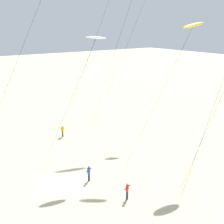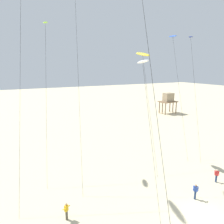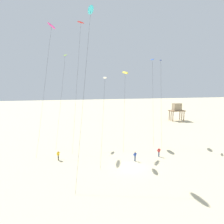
{
  "view_description": "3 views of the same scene",
  "coord_description": "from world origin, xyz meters",
  "px_view_note": "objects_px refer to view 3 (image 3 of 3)",
  "views": [
    {
      "loc": [
        24.76,
        -10.98,
        15.4
      ],
      "look_at": [
        -1.48,
        7.36,
        5.78
      ],
      "focal_mm": 46.78,
      "sensor_mm": 36.0,
      "label": 1
    },
    {
      "loc": [
        -15.04,
        -10.88,
        13.53
      ],
      "look_at": [
        -2.93,
        12.69,
        7.79
      ],
      "focal_mm": 33.34,
      "sensor_mm": 36.0,
      "label": 2
    },
    {
      "loc": [
        -9.48,
        -30.34,
        13.34
      ],
      "look_at": [
        -1.36,
        7.53,
        7.8
      ],
      "focal_mm": 33.87,
      "sensor_mm": 36.0,
      "label": 3
    }
  ],
  "objects_px": {
    "kite_flyer_middle": "(159,152)",
    "kite_yellow": "(125,73)",
    "kite_cyan": "(91,11)",
    "kite_red": "(81,24)",
    "kite_navy": "(161,63)",
    "kite_flyer_nearest": "(58,155)",
    "kite_lime": "(65,57)",
    "stilt_house": "(177,108)",
    "kite_magenta": "(51,27)",
    "kite_blue": "(152,60)",
    "kite_flyer_furthest": "(135,156)",
    "kite_white": "(105,79)"
  },
  "relations": [
    {
      "from": "kite_blue",
      "to": "kite_cyan",
      "type": "bearing_deg",
      "value": -142.88
    },
    {
      "from": "kite_blue",
      "to": "kite_flyer_nearest",
      "type": "relative_size",
      "value": 11.23
    },
    {
      "from": "kite_lime",
      "to": "kite_flyer_nearest",
      "type": "xyz_separation_m",
      "value": [
        -1.63,
        -13.29,
        -17.87
      ]
    },
    {
      "from": "kite_red",
      "to": "kite_blue",
      "type": "relative_size",
      "value": 1.39
    },
    {
      "from": "kite_magenta",
      "to": "stilt_house",
      "type": "height_order",
      "value": "kite_magenta"
    },
    {
      "from": "kite_yellow",
      "to": "kite_white",
      "type": "bearing_deg",
      "value": -125.16
    },
    {
      "from": "kite_cyan",
      "to": "kite_navy",
      "type": "bearing_deg",
      "value": 27.62
    },
    {
      "from": "kite_flyer_nearest",
      "to": "kite_cyan",
      "type": "bearing_deg",
      "value": -10.29
    },
    {
      "from": "kite_flyer_furthest",
      "to": "stilt_house",
      "type": "distance_m",
      "value": 42.41
    },
    {
      "from": "kite_lime",
      "to": "stilt_house",
      "type": "bearing_deg",
      "value": 24.36
    },
    {
      "from": "kite_flyer_nearest",
      "to": "stilt_house",
      "type": "relative_size",
      "value": 0.28
    },
    {
      "from": "kite_navy",
      "to": "kite_flyer_nearest",
      "type": "xyz_separation_m",
      "value": [
        -21.75,
        -7.32,
        -16.48
      ]
    },
    {
      "from": "kite_cyan",
      "to": "kite_red",
      "type": "bearing_deg",
      "value": 93.5
    },
    {
      "from": "kite_blue",
      "to": "stilt_house",
      "type": "bearing_deg",
      "value": 47.91
    },
    {
      "from": "kite_cyan",
      "to": "kite_white",
      "type": "bearing_deg",
      "value": 33.46
    },
    {
      "from": "kite_cyan",
      "to": "kite_flyer_middle",
      "type": "bearing_deg",
      "value": -4.64
    },
    {
      "from": "kite_white",
      "to": "kite_flyer_furthest",
      "type": "xyz_separation_m",
      "value": [
        4.43,
        -3.81,
        -13.01
      ]
    },
    {
      "from": "kite_flyer_middle",
      "to": "kite_cyan",
      "type": "bearing_deg",
      "value": 175.36
    },
    {
      "from": "kite_red",
      "to": "kite_flyer_furthest",
      "type": "bearing_deg",
      "value": -61.4
    },
    {
      "from": "kite_yellow",
      "to": "stilt_house",
      "type": "bearing_deg",
      "value": 40.55
    },
    {
      "from": "kite_flyer_middle",
      "to": "kite_yellow",
      "type": "bearing_deg",
      "value": 106.4
    },
    {
      "from": "kite_red",
      "to": "kite_flyer_middle",
      "type": "height_order",
      "value": "kite_red"
    },
    {
      "from": "kite_yellow",
      "to": "kite_flyer_furthest",
      "type": "distance_m",
      "value": 19.03
    },
    {
      "from": "kite_white",
      "to": "kite_navy",
      "type": "bearing_deg",
      "value": 26.43
    },
    {
      "from": "kite_yellow",
      "to": "kite_flyer_middle",
      "type": "height_order",
      "value": "kite_yellow"
    },
    {
      "from": "kite_lime",
      "to": "kite_cyan",
      "type": "relative_size",
      "value": 0.78
    },
    {
      "from": "kite_navy",
      "to": "kite_flyer_nearest",
      "type": "relative_size",
      "value": 10.89
    },
    {
      "from": "kite_navy",
      "to": "kite_yellow",
      "type": "xyz_separation_m",
      "value": [
        -7.43,
        1.85,
        -2.09
      ]
    },
    {
      "from": "kite_navy",
      "to": "kite_flyer_furthest",
      "type": "distance_m",
      "value": 21.52
    },
    {
      "from": "stilt_house",
      "to": "kite_lime",
      "type": "bearing_deg",
      "value": -155.64
    },
    {
      "from": "kite_red",
      "to": "kite_blue",
      "type": "xyz_separation_m",
      "value": [
        16.17,
        -0.31,
        -7.11
      ]
    },
    {
      "from": "kite_lime",
      "to": "stilt_house",
      "type": "height_order",
      "value": "kite_lime"
    },
    {
      "from": "kite_cyan",
      "to": "kite_magenta",
      "type": "bearing_deg",
      "value": 118.37
    },
    {
      "from": "kite_lime",
      "to": "kite_cyan",
      "type": "height_order",
      "value": "kite_cyan"
    },
    {
      "from": "kite_white",
      "to": "kite_yellow",
      "type": "bearing_deg",
      "value": 54.84
    },
    {
      "from": "kite_magenta",
      "to": "kite_navy",
      "type": "height_order",
      "value": "kite_magenta"
    },
    {
      "from": "kite_lime",
      "to": "kite_yellow",
      "type": "distance_m",
      "value": 13.79
    },
    {
      "from": "kite_red",
      "to": "kite_cyan",
      "type": "distance_m",
      "value": 12.06
    },
    {
      "from": "kite_flyer_nearest",
      "to": "kite_flyer_furthest",
      "type": "xyz_separation_m",
      "value": [
        12.73,
        -3.18,
        0.0
      ]
    },
    {
      "from": "kite_lime",
      "to": "kite_yellow",
      "type": "bearing_deg",
      "value": -17.97
    },
    {
      "from": "kite_blue",
      "to": "kite_lime",
      "type": "bearing_deg",
      "value": 172.3
    },
    {
      "from": "kite_cyan",
      "to": "kite_flyer_middle",
      "type": "distance_m",
      "value": 26.26
    },
    {
      "from": "kite_magenta",
      "to": "kite_yellow",
      "type": "relative_size",
      "value": 1.6
    },
    {
      "from": "kite_flyer_furthest",
      "to": "kite_navy",
      "type": "bearing_deg",
      "value": 49.34
    },
    {
      "from": "kite_lime",
      "to": "kite_flyer_furthest",
      "type": "bearing_deg",
      "value": -56.0
    },
    {
      "from": "kite_white",
      "to": "kite_cyan",
      "type": "bearing_deg",
      "value": -146.54
    },
    {
      "from": "kite_red",
      "to": "stilt_house",
      "type": "height_order",
      "value": "kite_red"
    },
    {
      "from": "kite_navy",
      "to": "kite_flyer_nearest",
      "type": "height_order",
      "value": "kite_navy"
    },
    {
      "from": "kite_flyer_nearest",
      "to": "kite_flyer_middle",
      "type": "relative_size",
      "value": 1.0
    },
    {
      "from": "kite_lime",
      "to": "kite_navy",
      "type": "relative_size",
      "value": 1.08
    }
  ]
}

